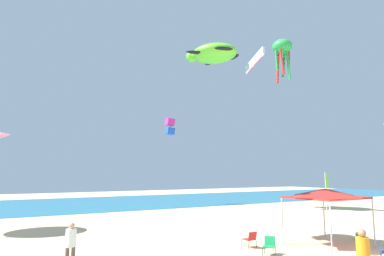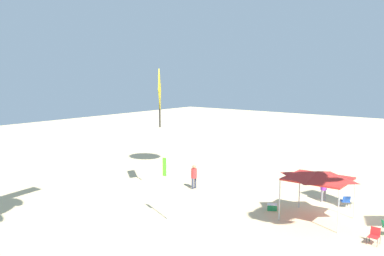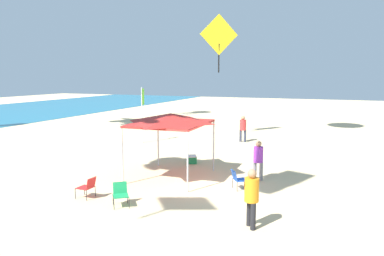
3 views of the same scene
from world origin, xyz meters
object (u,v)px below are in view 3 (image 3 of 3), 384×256
object	(u,v)px
person_beachcomber	(252,194)
person_near_umbrella	(258,157)
folding_chair_facing_ocean	(120,193)
cooler_box	(192,159)
kite_diamond_yellow	(219,37)
folding_chair_near_cooler	(238,178)
canopy_tent	(171,119)
person_watching_sky	(243,127)
folding_chair_right_of_tent	(88,186)
banner_flag	(142,110)

from	to	relation	value
person_beachcomber	person_near_umbrella	bearing A→B (deg)	155.63
folding_chair_facing_ocean	person_beachcomber	world-z (taller)	person_beachcomber
cooler_box	kite_diamond_yellow	size ratio (longest dim) A/B	0.18
folding_chair_near_cooler	cooler_box	xyz separation A→B (m)	(3.50, 3.42, -0.27)
person_near_umbrella	canopy_tent	bearing A→B (deg)	-148.31
cooler_box	person_near_umbrella	bearing A→B (deg)	-115.25
folding_chair_facing_ocean	person_watching_sky	bearing A→B (deg)	48.59
person_beachcomber	folding_chair_facing_ocean	bearing A→B (deg)	-125.81
folding_chair_near_cooler	person_near_umbrella	world-z (taller)	person_near_umbrella
folding_chair_facing_ocean	person_near_umbrella	xyz separation A→B (m)	(5.04, -3.88, 0.56)
folding_chair_right_of_tent	person_near_umbrella	xyz separation A→B (m)	(4.82, -5.47, 0.56)
canopy_tent	folding_chair_near_cooler	world-z (taller)	canopy_tent
folding_chair_right_of_tent	folding_chair_near_cooler	xyz separation A→B (m)	(3.16, -5.02, 0.00)
cooler_box	folding_chair_facing_ocean	bearing A→B (deg)	-179.99
folding_chair_facing_ocean	cooler_box	size ratio (longest dim) A/B	1.11
canopy_tent	cooler_box	bearing A→B (deg)	2.46
kite_diamond_yellow	person_near_umbrella	bearing A→B (deg)	76.19
canopy_tent	folding_chair_right_of_tent	world-z (taller)	canopy_tent
canopy_tent	person_beachcomber	xyz separation A→B (m)	(-4.12, -4.64, -1.59)
person_watching_sky	person_beachcomber	distance (m)	14.59
person_near_umbrella	person_beachcomber	bearing A→B (deg)	-64.51
person_near_umbrella	person_beachcomber	world-z (taller)	person_beachcomber
folding_chair_near_cooler	folding_chair_right_of_tent	bearing A→B (deg)	86.19
canopy_tent	kite_diamond_yellow	bearing A→B (deg)	7.18
cooler_box	person_beachcomber	size ratio (longest dim) A/B	0.40
banner_flag	person_near_umbrella	size ratio (longest dim) A/B	2.16
folding_chair_facing_ocean	person_near_umbrella	bearing A→B (deg)	14.90
folding_chair_facing_ocean	person_watching_sky	xyz separation A→B (m)	(13.93, -0.95, 0.59)
person_near_umbrella	kite_diamond_yellow	world-z (taller)	kite_diamond_yellow
folding_chair_facing_ocean	kite_diamond_yellow	bearing A→B (deg)	57.36
person_beachcomber	kite_diamond_yellow	size ratio (longest dim) A/B	0.44
cooler_box	person_watching_sky	world-z (taller)	person_watching_sky
folding_chair_facing_ocean	kite_diamond_yellow	xyz separation A→B (m)	(15.29, 1.30, 6.91)
canopy_tent	folding_chair_facing_ocean	bearing A→B (deg)	178.23
folding_chair_near_cooler	person_watching_sky	world-z (taller)	person_watching_sky
folding_chair_right_of_tent	person_watching_sky	distance (m)	13.97
folding_chair_near_cooler	kite_diamond_yellow	world-z (taller)	kite_diamond_yellow
kite_diamond_yellow	folding_chair_near_cooler	bearing A→B (deg)	71.00
folding_chair_near_cooler	person_near_umbrella	distance (m)	1.82
canopy_tent	kite_diamond_yellow	size ratio (longest dim) A/B	0.86
folding_chair_right_of_tent	cooler_box	distance (m)	6.85
person_near_umbrella	person_watching_sky	distance (m)	9.37
banner_flag	person_beachcomber	bearing A→B (deg)	-137.93
canopy_tent	person_watching_sky	bearing A→B (deg)	-4.74
folding_chair_right_of_tent	kite_diamond_yellow	bearing A→B (deg)	179.60
cooler_box	person_watching_sky	xyz separation A→B (m)	(7.07, -0.95, 0.87)
kite_diamond_yellow	folding_chair_right_of_tent	bearing A→B (deg)	48.27
canopy_tent	person_beachcomber	bearing A→B (deg)	-131.65
folding_chair_facing_ocean	person_beachcomber	size ratio (longest dim) A/B	0.44
person_near_umbrella	folding_chair_near_cooler	bearing A→B (deg)	-89.51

